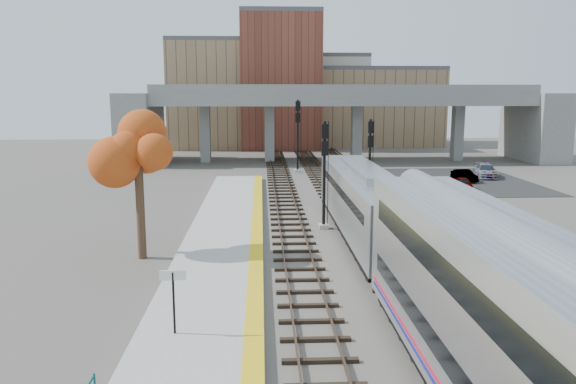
{
  "coord_description": "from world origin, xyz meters",
  "views": [
    {
      "loc": [
        -5.04,
        -25.63,
        8.6
      ],
      "look_at": [
        -3.4,
        8.59,
        2.5
      ],
      "focal_mm": 35.0,
      "sensor_mm": 36.0,
      "label": 1
    }
  ],
  "objects_px": {
    "signal_mast_near": "(324,177)",
    "car_c": "(486,171)",
    "car_b": "(464,176)",
    "signal_mast_mid": "(370,166)",
    "signal_mast_far": "(298,135)",
    "locomotive": "(364,201)",
    "car_a": "(463,184)",
    "tree": "(138,152)"
  },
  "relations": [
    {
      "from": "locomotive",
      "to": "signal_mast_mid",
      "type": "height_order",
      "value": "signal_mast_mid"
    },
    {
      "from": "signal_mast_far",
      "to": "car_a",
      "type": "height_order",
      "value": "signal_mast_far"
    },
    {
      "from": "signal_mast_near",
      "to": "tree",
      "type": "height_order",
      "value": "tree"
    },
    {
      "from": "car_a",
      "to": "car_c",
      "type": "bearing_deg",
      "value": 63.5
    },
    {
      "from": "car_b",
      "to": "car_c",
      "type": "bearing_deg",
      "value": 30.99
    },
    {
      "from": "signal_mast_mid",
      "to": "car_b",
      "type": "xyz_separation_m",
      "value": [
        11.7,
        12.11,
        -2.62
      ]
    },
    {
      "from": "signal_mast_near",
      "to": "signal_mast_far",
      "type": "bearing_deg",
      "value": 90.0
    },
    {
      "from": "signal_mast_near",
      "to": "signal_mast_mid",
      "type": "bearing_deg",
      "value": 57.04
    },
    {
      "from": "signal_mast_near",
      "to": "signal_mast_far",
      "type": "relative_size",
      "value": 0.87
    },
    {
      "from": "signal_mast_near",
      "to": "car_c",
      "type": "xyz_separation_m",
      "value": [
        18.94,
        20.99,
        -2.64
      ]
    },
    {
      "from": "tree",
      "to": "car_a",
      "type": "bearing_deg",
      "value": 39.06
    },
    {
      "from": "car_a",
      "to": "car_b",
      "type": "bearing_deg",
      "value": 76.78
    },
    {
      "from": "locomotive",
      "to": "signal_mast_far",
      "type": "relative_size",
      "value": 2.43
    },
    {
      "from": "signal_mast_mid",
      "to": "signal_mast_near",
      "type": "bearing_deg",
      "value": -122.96
    },
    {
      "from": "signal_mast_near",
      "to": "car_c",
      "type": "relative_size",
      "value": 1.48
    },
    {
      "from": "signal_mast_near",
      "to": "car_b",
      "type": "xyz_separation_m",
      "value": [
        15.8,
        18.43,
        -2.73
      ]
    },
    {
      "from": "locomotive",
      "to": "car_b",
      "type": "relative_size",
      "value": 5.48
    },
    {
      "from": "signal_mast_near",
      "to": "signal_mast_mid",
      "type": "relative_size",
      "value": 1.03
    },
    {
      "from": "signal_mast_far",
      "to": "car_b",
      "type": "bearing_deg",
      "value": -25.1
    },
    {
      "from": "car_a",
      "to": "car_b",
      "type": "distance_m",
      "value": 4.98
    },
    {
      "from": "signal_mast_far",
      "to": "car_a",
      "type": "xyz_separation_m",
      "value": [
        14.02,
        -12.05,
        -3.43
      ]
    },
    {
      "from": "signal_mast_far",
      "to": "tree",
      "type": "relative_size",
      "value": 1.04
    },
    {
      "from": "signal_mast_near",
      "to": "car_c",
      "type": "distance_m",
      "value": 28.4
    },
    {
      "from": "signal_mast_near",
      "to": "signal_mast_far",
      "type": "height_order",
      "value": "signal_mast_far"
    },
    {
      "from": "signal_mast_far",
      "to": "tree",
      "type": "bearing_deg",
      "value": -107.87
    },
    {
      "from": "signal_mast_near",
      "to": "car_a",
      "type": "distance_m",
      "value": 19.85
    },
    {
      "from": "car_c",
      "to": "signal_mast_far",
      "type": "bearing_deg",
      "value": 177.58
    },
    {
      "from": "car_b",
      "to": "car_c",
      "type": "distance_m",
      "value": 4.05
    },
    {
      "from": "locomotive",
      "to": "signal_mast_far",
      "type": "distance_m",
      "value": 28.44
    },
    {
      "from": "car_a",
      "to": "signal_mast_near",
      "type": "bearing_deg",
      "value": -127.65
    },
    {
      "from": "tree",
      "to": "signal_mast_near",
      "type": "bearing_deg",
      "value": 29.95
    },
    {
      "from": "signal_mast_far",
      "to": "car_b",
      "type": "distance_m",
      "value": 17.78
    },
    {
      "from": "signal_mast_near",
      "to": "signal_mast_far",
      "type": "xyz_separation_m",
      "value": [
        0.0,
        25.83,
        0.68
      ]
    },
    {
      "from": "signal_mast_far",
      "to": "car_b",
      "type": "relative_size",
      "value": 2.25
    },
    {
      "from": "car_a",
      "to": "car_c",
      "type": "height_order",
      "value": "car_c"
    },
    {
      "from": "car_c",
      "to": "locomotive",
      "type": "bearing_deg",
      "value": -113.75
    },
    {
      "from": "locomotive",
      "to": "car_b",
      "type": "height_order",
      "value": "locomotive"
    },
    {
      "from": "tree",
      "to": "car_a",
      "type": "xyz_separation_m",
      "value": [
        24.24,
        19.68,
        -5.02
      ]
    },
    {
      "from": "car_a",
      "to": "car_c",
      "type": "relative_size",
      "value": 0.7
    },
    {
      "from": "signal_mast_far",
      "to": "signal_mast_mid",
      "type": "bearing_deg",
      "value": -78.13
    },
    {
      "from": "signal_mast_far",
      "to": "car_c",
      "type": "height_order",
      "value": "signal_mast_far"
    },
    {
      "from": "signal_mast_near",
      "to": "car_b",
      "type": "relative_size",
      "value": 1.96
    }
  ]
}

